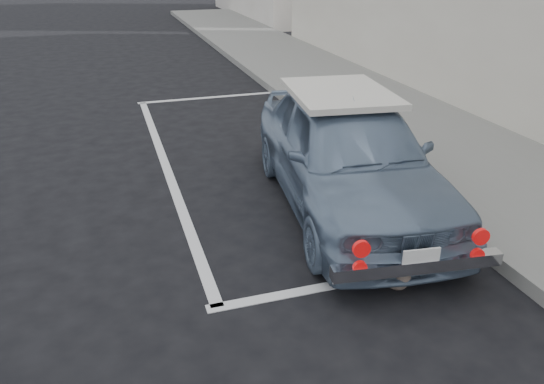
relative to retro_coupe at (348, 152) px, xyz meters
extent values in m
plane|color=black|center=(-1.00, -1.00, -0.69)|extent=(80.00, 80.00, 0.00)
cube|color=slate|center=(2.20, 1.00, -0.62)|extent=(2.80, 40.00, 0.15)
cube|color=black|center=(3.66, 3.00, 0.71)|extent=(0.10, 16.00, 2.40)
cube|color=silver|center=(-0.50, -1.50, -0.69)|extent=(3.00, 0.12, 0.01)
cube|color=silver|center=(-0.50, 5.50, -0.69)|extent=(3.00, 0.12, 0.01)
cube|color=silver|center=(-1.90, 2.00, -0.69)|extent=(0.12, 7.00, 0.01)
imported|color=slate|center=(0.00, 0.00, -0.01)|extent=(2.08, 4.17, 1.37)
cube|color=silver|center=(0.05, 0.40, 0.61)|extent=(1.30, 1.65, 0.07)
cube|color=silver|center=(-0.23, -1.94, -0.31)|extent=(1.53, 0.30, 0.12)
cube|color=white|center=(-0.24, -1.98, -0.21)|extent=(0.33, 0.06, 0.17)
cylinder|color=red|center=(-0.77, -1.91, -0.07)|extent=(0.15, 0.06, 0.15)
cylinder|color=red|center=(0.29, -2.03, -0.07)|extent=(0.15, 0.06, 0.15)
cylinder|color=red|center=(-0.77, -1.91, -0.25)|extent=(0.12, 0.05, 0.12)
cylinder|color=red|center=(0.29, -2.03, -0.25)|extent=(0.12, 0.05, 0.12)
ellipsoid|color=#63594C|center=(-0.27, -1.66, -0.57)|extent=(0.27, 0.39, 0.22)
sphere|color=#63594C|center=(-0.29, -1.83, -0.49)|extent=(0.14, 0.14, 0.14)
cone|color=#63594C|center=(-0.33, -1.82, -0.42)|extent=(0.05, 0.05, 0.05)
cone|color=#63594C|center=(-0.25, -1.83, -0.42)|extent=(0.05, 0.05, 0.05)
cylinder|color=#63594C|center=(-0.20, -1.48, -0.65)|extent=(0.11, 0.24, 0.03)
camera|label=1|loc=(-2.59, -5.22, 2.16)|focal=35.00mm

